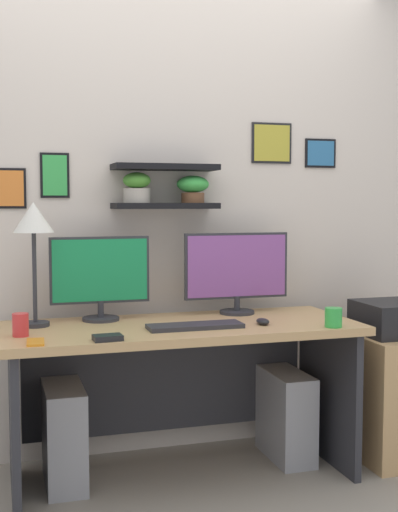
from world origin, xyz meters
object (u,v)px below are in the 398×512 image
(keyboard, at_px, (195,326))
(desk_lamp, at_px, (34,226))
(computer_tower_right, at_px, (286,415))
(computer_mouse, at_px, (263,321))
(printer, at_px, (396,318))
(monitor_left, at_px, (100,276))
(computer_tower_left, at_px, (64,435))
(desk, at_px, (179,364))
(cell_phone, at_px, (36,342))
(scissors_tray, at_px, (108,338))
(coffee_mug, at_px, (333,317))
(drawer_cabinet, at_px, (394,395))
(pen_cup, at_px, (21,325))
(monitor_right, at_px, (237,270))

(keyboard, distance_m, desk_lamp, 0.88)
(computer_tower_right, bearing_deg, computer_mouse, -135.93)
(computer_mouse, xyz_separation_m, printer, (0.77, 0.08, -0.04))
(monitor_left, relative_size, computer_tower_left, 1.03)
(monitor_left, bearing_deg, computer_mouse, -25.47)
(monitor_left, bearing_deg, desk, -24.53)
(computer_tower_right, bearing_deg, cell_phone, -165.11)
(computer_mouse, bearing_deg, cell_phone, -173.18)
(keyboard, distance_m, scissors_tray, 0.46)
(scissors_tray, bearing_deg, desk, 40.09)
(monitor_left, relative_size, scissors_tray, 4.05)
(keyboard, relative_size, coffee_mug, 4.89)
(cell_phone, bearing_deg, keyboard, 13.51)
(drawer_cabinet, height_order, printer, printer)
(desk_lamp, xyz_separation_m, drawer_cabinet, (1.81, -0.19, -0.90))
(desk_lamp, height_order, cell_phone, desk_lamp)
(coffee_mug, relative_size, drawer_cabinet, 0.14)
(computer_mouse, height_order, pen_cup, pen_cup)
(monitor_right, relative_size, drawer_cabinet, 0.86)
(scissors_tray, distance_m, drawer_cabinet, 1.61)
(scissors_tray, relative_size, computer_tower_right, 0.26)
(pen_cup, bearing_deg, keyboard, -2.69)
(cell_phone, relative_size, pen_cup, 1.40)
(computer_mouse, distance_m, computer_tower_left, 1.08)
(keyboard, relative_size, drawer_cabinet, 0.68)
(monitor_left, xyz_separation_m, cell_phone, (-0.34, -0.47, -0.21))
(computer_mouse, xyz_separation_m, desk_lamp, (-1.03, 0.27, 0.45))
(desk, relative_size, coffee_mug, 18.62)
(monitor_right, bearing_deg, monitor_left, -179.99)
(monitor_right, height_order, computer_tower_left, monitor_right)
(computer_mouse, distance_m, pen_cup, 1.11)
(monitor_left, bearing_deg, pen_cup, -142.45)
(keyboard, distance_m, pen_cup, 0.78)
(monitor_left, distance_m, cell_phone, 0.61)
(computer_tower_left, bearing_deg, cell_phone, -112.53)
(desk_lamp, xyz_separation_m, computer_tower_right, (1.25, -0.05, -0.99))
(computer_tower_left, bearing_deg, printer, -4.38)
(monitor_right, bearing_deg, coffee_mug, -58.92)
(computer_mouse, height_order, computer_tower_left, computer_mouse)
(monitor_left, height_order, keyboard, monitor_left)
(desk, distance_m, scissors_tray, 0.57)
(monitor_right, xyz_separation_m, computer_mouse, (0.01, -0.34, -0.21))
(coffee_mug, height_order, drawer_cabinet, coffee_mug)
(coffee_mug, xyz_separation_m, printer, (0.49, 0.23, -0.07))
(computer_mouse, relative_size, coffee_mug, 1.00)
(coffee_mug, bearing_deg, monitor_left, 153.85)
(desk_lamp, relative_size, drawer_cabinet, 0.90)
(monitor_right, xyz_separation_m, cell_phone, (-1.05, -0.47, -0.22))
(desk, height_order, computer_mouse, computer_mouse)
(pen_cup, bearing_deg, printer, 1.16)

